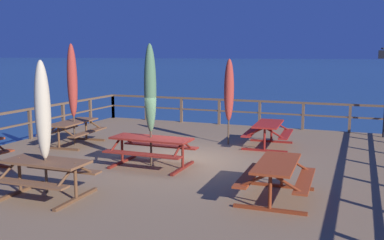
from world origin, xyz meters
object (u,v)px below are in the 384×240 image
(patio_umbrella_tall_mid_right, at_px, (72,81))
(patio_umbrella_short_front, at_px, (150,89))
(picnic_table_front_right, at_px, (268,130))
(patio_umbrella_tall_back_left, at_px, (229,90))
(patio_umbrella_tall_mid_left, at_px, (43,111))
(picnic_table_back_left, at_px, (277,172))
(picnic_table_back_right, at_px, (151,145))
(picnic_table_front_left, at_px, (73,128))
(picnic_table_mid_centre, at_px, (46,170))

(patio_umbrella_tall_mid_right, relative_size, patio_umbrella_short_front, 1.02)
(picnic_table_front_right, bearing_deg, patio_umbrella_tall_back_left, -174.14)
(patio_umbrella_tall_mid_left, bearing_deg, picnic_table_front_right, 62.88)
(picnic_table_front_right, relative_size, patio_umbrella_tall_back_left, 0.67)
(picnic_table_back_left, bearing_deg, picnic_table_back_right, 158.65)
(patio_umbrella_tall_back_left, bearing_deg, picnic_table_front_left, -158.51)
(picnic_table_mid_centre, distance_m, patio_umbrella_tall_mid_left, 1.24)
(patio_umbrella_tall_mid_left, height_order, patio_umbrella_tall_back_left, patio_umbrella_tall_mid_left)
(picnic_table_back_right, relative_size, picnic_table_back_left, 1.10)
(picnic_table_front_left, distance_m, patio_umbrella_tall_mid_left, 5.39)
(picnic_table_front_right, xyz_separation_m, patio_umbrella_tall_mid_right, (-5.95, -2.00, 1.52))
(picnic_table_front_left, xyz_separation_m, patio_umbrella_tall_mid_right, (0.06, -0.01, 1.52))
(patio_umbrella_tall_back_left, bearing_deg, patio_umbrella_tall_mid_right, -158.19)
(patio_umbrella_tall_mid_left, height_order, patio_umbrella_short_front, patio_umbrella_short_front)
(picnic_table_mid_centre, relative_size, patio_umbrella_tall_back_left, 0.64)
(picnic_table_back_left, bearing_deg, picnic_table_front_left, 157.92)
(picnic_table_back_right, bearing_deg, picnic_table_mid_centre, -107.09)
(picnic_table_front_right, bearing_deg, picnic_table_back_right, -124.13)
(picnic_table_front_left, distance_m, patio_umbrella_tall_back_left, 5.23)
(patio_umbrella_tall_mid_left, distance_m, patio_umbrella_short_front, 3.17)
(patio_umbrella_tall_mid_left, xyz_separation_m, patio_umbrella_short_front, (0.91, 3.03, 0.24))
(patio_umbrella_tall_mid_right, distance_m, patio_umbrella_tall_mid_left, 5.22)
(picnic_table_back_right, distance_m, patio_umbrella_tall_mid_right, 4.16)
(picnic_table_back_right, distance_m, picnic_table_back_left, 3.81)
(picnic_table_back_right, xyz_separation_m, patio_umbrella_tall_mid_left, (-0.94, -2.98, 1.23))
(picnic_table_back_right, height_order, patio_umbrella_short_front, patio_umbrella_short_front)
(picnic_table_front_right, distance_m, patio_umbrella_tall_mid_left, 7.41)
(picnic_table_front_right, bearing_deg, patio_umbrella_tall_mid_left, -117.12)
(patio_umbrella_tall_mid_right, height_order, patio_umbrella_tall_mid_left, patio_umbrella_tall_mid_right)
(picnic_table_front_left, xyz_separation_m, patio_umbrella_short_front, (3.59, -1.47, 1.48))
(picnic_table_front_right, height_order, picnic_table_back_left, same)
(patio_umbrella_tall_mid_left, bearing_deg, picnic_table_mid_centre, -23.69)
(picnic_table_front_right, xyz_separation_m, patio_umbrella_tall_mid_left, (-3.33, -6.50, 1.24))
(patio_umbrella_short_front, bearing_deg, patio_umbrella_tall_mid_right, 157.47)
(picnic_table_mid_centre, bearing_deg, patio_umbrella_short_front, 73.83)
(picnic_table_front_right, distance_m, patio_umbrella_short_front, 4.48)
(picnic_table_back_left, distance_m, patio_umbrella_tall_mid_right, 7.84)
(picnic_table_back_right, bearing_deg, patio_umbrella_tall_back_left, 71.93)
(picnic_table_front_left, xyz_separation_m, picnic_table_back_right, (3.63, -1.52, 0.01))
(picnic_table_front_left, distance_m, patio_umbrella_tall_mid_right, 1.52)
(picnic_table_mid_centre, relative_size, picnic_table_back_right, 0.83)
(picnic_table_front_right, xyz_separation_m, patio_umbrella_short_front, (-2.42, -3.47, 1.49))
(picnic_table_front_right, distance_m, picnic_table_back_left, 5.04)
(picnic_table_front_left, bearing_deg, picnic_table_mid_centre, -59.06)
(patio_umbrella_tall_mid_right, distance_m, patio_umbrella_short_front, 3.82)
(picnic_table_back_right, relative_size, patio_umbrella_tall_mid_right, 0.66)
(picnic_table_back_right, xyz_separation_m, patio_umbrella_tall_mid_right, (-3.57, 1.52, 1.51))
(picnic_table_front_left, height_order, patio_umbrella_short_front, patio_umbrella_short_front)
(picnic_table_front_left, bearing_deg, picnic_table_back_right, -22.80)
(picnic_table_front_left, xyz_separation_m, patio_umbrella_tall_back_left, (4.73, 1.86, 1.21))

